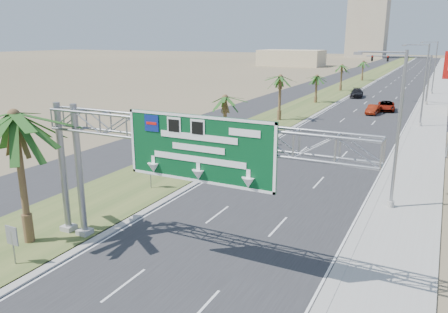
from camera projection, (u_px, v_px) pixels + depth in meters
road at (402, 82)px, 107.29m from camera, size 12.00×300.00×0.02m
sidewalk_right at (440, 84)px, 103.59m from camera, size 4.00×300.00×0.10m
median_grass at (360, 80)px, 111.63m from camera, size 7.00×300.00×0.12m
opposing_road at (333, 79)px, 114.68m from camera, size 8.00×300.00×0.02m
sign_gantry at (174, 142)px, 19.99m from camera, size 16.75×1.24×7.50m
palm_near at (14, 116)px, 21.64m from camera, size 5.70×5.70×8.35m
palm_row_b at (225, 98)px, 42.97m from camera, size 3.99×3.99×5.95m
palm_row_c at (280, 78)px, 56.55m from camera, size 3.99×3.99×6.75m
palm_row_d at (317, 77)px, 72.37m from camera, size 3.99×3.99×5.45m
palm_row_e at (342, 66)px, 88.56m from camera, size 3.99×3.99×6.15m
palm_row_f at (363, 62)px, 110.18m from camera, size 3.99×3.99×5.75m
streetlight_near at (394, 137)px, 27.11m from camera, size 3.27×0.44×10.00m
streetlight_mid at (422, 89)px, 52.94m from camera, size 3.27×0.44×10.00m
streetlight_far at (433, 70)px, 83.94m from camera, size 3.27×0.44×10.00m
signal_mast at (415, 75)px, 71.02m from camera, size 10.28×0.71×8.00m
median_signback_a at (12, 238)px, 20.75m from camera, size 0.75×0.08×2.08m
median_signback_b at (150, 170)px, 31.39m from camera, size 0.75×0.08×2.08m
tower_distant at (368, 24)px, 237.14m from camera, size 20.00×16.00×35.00m
building_distant_left at (291, 58)px, 169.12m from camera, size 24.00×14.00×6.00m
car_left_lane at (242, 166)px, 35.20m from camera, size 2.03×4.11×1.35m
car_mid_lane at (373, 110)px, 62.70m from camera, size 1.67×4.15×1.34m
car_right_lane at (386, 106)px, 65.62m from camera, size 3.01×5.38×1.42m
car_far at (357, 93)px, 80.34m from camera, size 2.76×5.53×1.54m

